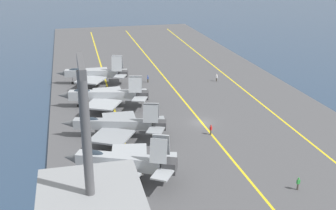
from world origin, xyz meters
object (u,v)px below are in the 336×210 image
crew_green_vest (298,183)px  crew_blue_vest (148,79)px  parked_jet_fourth (94,73)px  crew_white_vest (217,77)px  parked_jet_third (105,95)px  parked_jet_nearest (121,162)px  parked_jet_second (116,124)px  crew_red_vest (211,129)px

crew_green_vest → crew_blue_vest: 50.10m
parked_jet_fourth → crew_white_vest: parked_jet_fourth is taller
parked_jet_third → crew_green_vest: (-35.40, -20.38, -1.44)m
parked_jet_fourth → crew_blue_vest: 12.05m
parked_jet_nearest → crew_blue_vest: (41.70, -11.56, -1.70)m
crew_white_vest → crew_green_vest: bearing=172.7°
parked_jet_fourth → crew_green_vest: parked_jet_fourth is taller
parked_jet_second → crew_blue_vest: bearing=-20.6°
parked_jet_second → crew_red_vest: 15.26m
parked_jet_second → crew_blue_vest: (28.13, -10.57, -1.29)m
parked_jet_fourth → crew_white_vest: 27.65m
parked_jet_nearest → crew_white_vest: parked_jet_nearest is taller
parked_jet_fourth → parked_jet_second: bearing=-177.5°
crew_white_vest → crew_blue_vest: (2.73, 15.43, -0.01)m
parked_jet_nearest → crew_green_vest: parked_jet_nearest is taller
crew_red_vest → crew_green_vest: 19.17m
crew_green_vest → parked_jet_fourth: bearing=22.9°
parked_jet_second → crew_red_vest: size_ratio=9.93×
crew_green_vest → crew_blue_vest: (49.20, 9.46, 0.00)m
parked_jet_fourth → crew_white_vest: size_ratio=9.32×
parked_jet_second → crew_blue_vest: size_ratio=9.89×
parked_jet_nearest → crew_blue_vest: parked_jet_nearest is taller
parked_jet_second → crew_green_vest: parked_jet_second is taller
parked_jet_second → crew_green_vest: size_ratio=9.91×
parked_jet_nearest → crew_red_vest: bearing=-55.5°
parked_jet_third → crew_blue_vest: size_ratio=10.14×
parked_jet_third → crew_white_vest: 28.62m
parked_jet_nearest → crew_blue_vest: 43.31m
parked_jet_nearest → crew_red_vest: 19.47m
crew_red_vest → parked_jet_second: bearing=80.3°
crew_blue_vest → parked_jet_fourth: bearing=83.4°
crew_green_vest → crew_blue_vest: size_ratio=1.00×
parked_jet_third → crew_green_vest: size_ratio=10.16×
parked_jet_nearest → parked_jet_third: 27.91m
parked_jet_third → crew_blue_vest: parked_jet_third is taller
parked_jet_fourth → crew_green_vest: bearing=-157.1°
parked_jet_nearest → crew_blue_vest: size_ratio=8.86×
parked_jet_third → crew_red_vest: 22.87m
parked_jet_second → crew_green_vest: (-21.07, -20.03, -1.29)m
parked_jet_fourth → crew_red_vest: size_ratio=9.44×
parked_jet_second → crew_red_vest: (-2.57, -14.99, -1.29)m
parked_jet_fourth → crew_blue_vest: (-1.38, -11.86, -1.63)m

